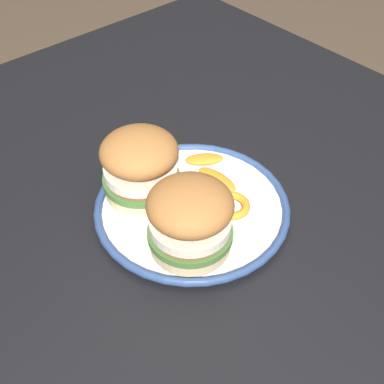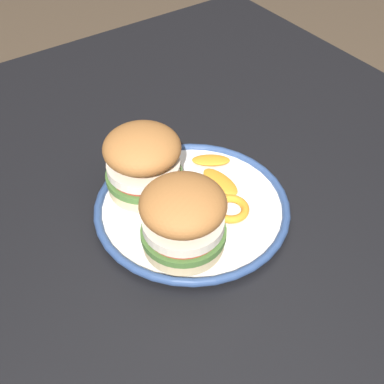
{
  "view_description": "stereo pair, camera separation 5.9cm",
  "coord_description": "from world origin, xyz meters",
  "px_view_note": "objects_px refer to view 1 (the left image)",
  "views": [
    {
      "loc": [
        0.32,
        -0.39,
        1.31
      ],
      "look_at": [
        -0.07,
        -0.05,
        0.81
      ],
      "focal_mm": 48.33,
      "sensor_mm": 36.0,
      "label": 1
    },
    {
      "loc": [
        0.36,
        -0.35,
        1.31
      ],
      "look_at": [
        -0.07,
        -0.05,
        0.81
      ],
      "focal_mm": 48.33,
      "sensor_mm": 36.0,
      "label": 2
    }
  ],
  "objects_px": {
    "dining_table": "(246,266)",
    "sandwich_half_left": "(190,218)",
    "dinner_plate": "(192,207)",
    "sandwich_half_right": "(140,165)"
  },
  "relations": [
    {
      "from": "dining_table",
      "to": "sandwich_half_left",
      "type": "relative_size",
      "value": 10.57
    },
    {
      "from": "dinner_plate",
      "to": "sandwich_half_right",
      "type": "distance_m",
      "value": 0.1
    },
    {
      "from": "dining_table",
      "to": "sandwich_half_right",
      "type": "bearing_deg",
      "value": -148.12
    },
    {
      "from": "dining_table",
      "to": "sandwich_half_left",
      "type": "bearing_deg",
      "value": -98.39
    },
    {
      "from": "dining_table",
      "to": "sandwich_half_right",
      "type": "height_order",
      "value": "sandwich_half_right"
    },
    {
      "from": "dining_table",
      "to": "sandwich_half_left",
      "type": "height_order",
      "value": "sandwich_half_left"
    },
    {
      "from": "sandwich_half_left",
      "to": "sandwich_half_right",
      "type": "height_order",
      "value": "same"
    },
    {
      "from": "dinner_plate",
      "to": "sandwich_half_left",
      "type": "relative_size",
      "value": 2.31
    },
    {
      "from": "sandwich_half_right",
      "to": "sandwich_half_left",
      "type": "bearing_deg",
      "value": -7.08
    },
    {
      "from": "sandwich_half_right",
      "to": "dining_table",
      "type": "bearing_deg",
      "value": 31.88
    }
  ]
}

